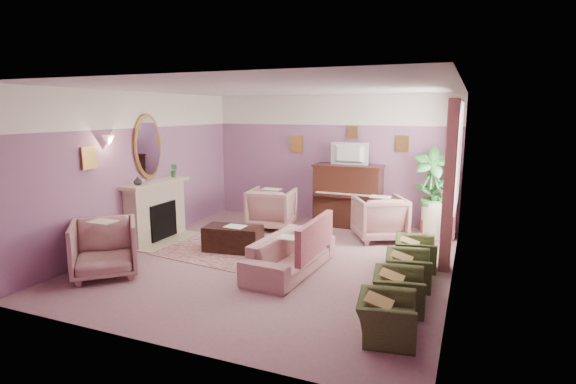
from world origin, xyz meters
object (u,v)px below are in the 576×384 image
at_px(olive_chair_c, 408,264).
at_px(side_table, 435,219).
at_px(sofa, 290,247).
at_px(floral_armchair_left, 271,206).
at_px(floral_armchair_front, 104,245).
at_px(olive_chair_b, 399,284).
at_px(coffee_table, 233,239).
at_px(olive_chair_d, 415,248).
at_px(olive_chair_a, 387,311).
at_px(television, 348,152).
at_px(floral_armchair_right, 380,215).
at_px(piano, 348,196).

relative_size(olive_chair_c, side_table, 1.03).
xyz_separation_m(sofa, floral_armchair_left, (-1.36, 2.27, 0.09)).
height_order(floral_armchair_front, side_table, floral_armchair_front).
bearing_deg(olive_chair_b, coffee_table, 157.87).
bearing_deg(coffee_table, olive_chair_d, 7.18).
distance_m(olive_chair_c, olive_chair_d, 0.82).
relative_size(olive_chair_b, olive_chair_d, 1.00).
bearing_deg(olive_chair_c, coffee_table, 172.01).
bearing_deg(olive_chair_a, floral_armchair_left, 129.44).
bearing_deg(olive_chair_a, coffee_table, 146.06).
xyz_separation_m(sofa, side_table, (1.88, 2.92, -0.03)).
distance_m(coffee_table, olive_chair_a, 3.71).
relative_size(coffee_table, side_table, 1.43).
height_order(floral_armchair_front, olive_chair_a, floral_armchair_front).
relative_size(olive_chair_a, side_table, 1.03).
xyz_separation_m(sofa, floral_armchair_front, (-2.51, -1.23, 0.09)).
xyz_separation_m(sofa, olive_chair_a, (1.75, -1.51, -0.07)).
bearing_deg(television, olive_chair_d, -51.16).
bearing_deg(floral_armchair_right, olive_chair_a, -77.60).
distance_m(coffee_table, olive_chair_b, 3.32).
xyz_separation_m(coffee_table, floral_armchair_left, (-0.03, 1.71, 0.25)).
bearing_deg(floral_armchair_left, piano, 29.27).
xyz_separation_m(floral_armchair_right, floral_armchair_front, (-3.42, -3.53, 0.00)).
bearing_deg(floral_armchair_front, olive_chair_b, 7.22).
xyz_separation_m(piano, floral_armchair_right, (0.84, -0.78, -0.18)).
bearing_deg(floral_armchair_front, olive_chair_a, -3.77).
bearing_deg(olive_chair_a, olive_chair_d, 90.00).
distance_m(olive_chair_d, side_table, 1.97).
distance_m(floral_armchair_front, side_table, 6.04).
bearing_deg(floral_armchair_right, side_table, 32.63).
bearing_deg(olive_chair_a, floral_armchair_right, 102.40).
bearing_deg(sofa, olive_chair_a, -40.77).
distance_m(sofa, olive_chair_b, 1.88).
bearing_deg(floral_armchair_left, floral_armchair_front, -108.15).
bearing_deg(floral_armchair_front, coffee_table, 56.57).
distance_m(piano, floral_armchair_left, 1.66).
bearing_deg(floral_armchair_front, sofa, 26.08).
distance_m(floral_armchair_right, olive_chair_b, 3.11).
relative_size(coffee_table, floral_armchair_front, 1.06).
distance_m(piano, olive_chair_b, 4.14).
bearing_deg(floral_armchair_right, sofa, -111.66).
xyz_separation_m(piano, olive_chair_c, (1.67, -2.95, -0.34)).
bearing_deg(coffee_table, television, 60.37).
bearing_deg(olive_chair_d, television, 128.84).
distance_m(piano, floral_armchair_front, 5.03).
xyz_separation_m(floral_armchair_left, olive_chair_d, (3.11, -1.32, -0.16)).
xyz_separation_m(floral_armchair_left, olive_chair_b, (3.11, -2.96, -0.16)).
xyz_separation_m(olive_chair_c, olive_chair_d, (0.00, 0.82, 0.00)).
bearing_deg(floral_armchair_left, olive_chair_d, -23.04).
xyz_separation_m(floral_armchair_left, floral_armchair_right, (2.28, 0.02, 0.00)).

